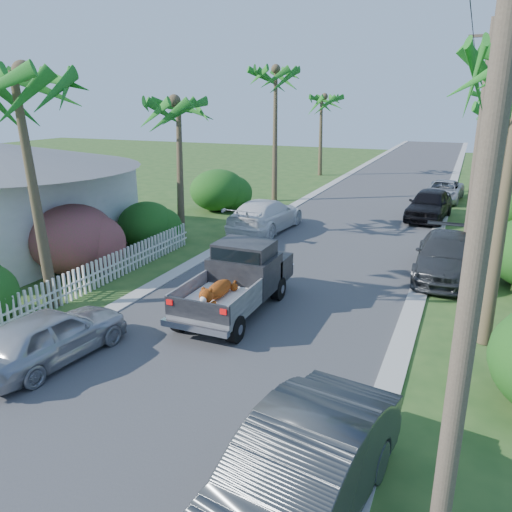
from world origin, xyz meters
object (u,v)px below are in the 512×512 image
at_px(parked_car_ln, 51,336).
at_px(palm_r_b, 511,107).
at_px(palm_l_a, 18,73).
at_px(utility_pole_a, 476,258).
at_px(utility_pole_b, 478,146).
at_px(parked_car_rn, 298,479).
at_px(parked_car_rm, 446,256).
at_px(palm_r_d, 494,93).
at_px(palm_l_c, 276,70).
at_px(parked_car_rd, 443,191).
at_px(palm_r_c, 498,66).
at_px(parked_car_rf, 429,205).
at_px(utility_pole_c, 479,127).
at_px(palm_l_b, 177,102).
at_px(palm_l_d, 322,97).
at_px(pickup_truck, 241,277).
at_px(parked_car_lf, 266,215).
at_px(utility_pole_d, 479,119).

xyz_separation_m(parked_car_ln, palm_r_b, (10.20, 14.46, 5.27)).
height_order(parked_car_ln, palm_l_a, palm_l_a).
bearing_deg(utility_pole_a, utility_pole_b, 90.00).
bearing_deg(parked_car_rn, parked_car_rm, 91.85).
bearing_deg(palm_r_d, palm_r_b, -89.77).
bearing_deg(palm_l_c, parked_car_rd, 22.81).
bearing_deg(utility_pole_a, palm_r_c, 88.77).
relative_size(parked_car_rn, utility_pole_b, 0.56).
height_order(utility_pole_a, utility_pole_b, same).
bearing_deg(parked_car_rf, parked_car_rn, -84.36).
xyz_separation_m(parked_car_rd, utility_pole_c, (1.60, 1.79, 3.96)).
height_order(palm_l_b, palm_r_d, palm_r_d).
bearing_deg(parked_car_rn, utility_pole_b, 90.27).
bearing_deg(palm_l_c, utility_pole_c, 27.35).
bearing_deg(utility_pole_c, palm_l_d, 153.62).
height_order(parked_car_rn, parked_car_ln, parked_car_rn).
distance_m(parked_car_rm, parked_car_rd, 15.16).
bearing_deg(parked_car_rf, palm_l_c, 176.13).
xyz_separation_m(palm_r_d, utility_pole_a, (-0.90, -42.00, -2.14)).
relative_size(pickup_truck, utility_pole_c, 0.57).
height_order(parked_car_lf, utility_pole_d, utility_pole_d).
distance_m(parked_car_rn, palm_l_c, 26.66).
xyz_separation_m(pickup_truck, parked_car_rn, (4.32, -7.30, -0.18)).
xyz_separation_m(parked_car_rf, palm_l_d, (-10.10, 13.61, 5.62)).
bearing_deg(parked_car_lf, palm_r_b, -174.56).
bearing_deg(parked_car_rm, parked_car_lf, 156.75).
bearing_deg(palm_l_d, utility_pole_c, -26.38).
height_order(parked_car_rf, palm_r_d, palm_r_d).
height_order(palm_l_b, utility_pole_d, utility_pole_d).
distance_m(parked_car_ln, utility_pole_d, 43.62).
height_order(parked_car_ln, palm_l_c, palm_l_c).
relative_size(palm_l_b, utility_pole_d, 0.82).
bearing_deg(palm_l_b, parked_car_lf, 38.91).
height_order(parked_car_rm, parked_car_rd, parked_car_rm).
bearing_deg(parked_car_rf, utility_pole_c, 80.91).
xyz_separation_m(parked_car_lf, palm_l_b, (-3.20, -2.58, 5.36)).
height_order(parked_car_rn, palm_l_d, palm_l_d).
relative_size(parked_car_ln, palm_l_d, 0.52).
bearing_deg(palm_r_b, parked_car_rf, 119.09).
relative_size(parked_car_rf, utility_pole_d, 0.53).
xyz_separation_m(palm_l_b, palm_r_c, (13.00, 14.00, 1.96)).
height_order(parked_car_ln, utility_pole_c, utility_pole_c).
bearing_deg(parked_car_rm, utility_pole_a, -88.31).
relative_size(parked_car_rd, palm_l_a, 0.56).
relative_size(palm_l_d, palm_r_b, 1.07).
xyz_separation_m(parked_car_ln, utility_pole_b, (9.20, 12.46, 3.92)).
relative_size(palm_l_c, palm_r_d, 1.15).
bearing_deg(utility_pole_c, parked_car_ln, -108.52).
distance_m(palm_l_a, utility_pole_d, 41.77).
bearing_deg(palm_l_b, utility_pole_c, 52.22).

